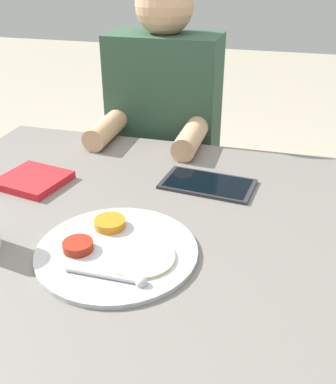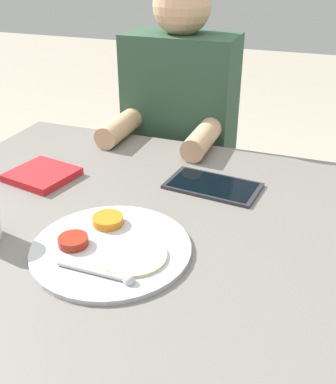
{
  "view_description": "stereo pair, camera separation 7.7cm",
  "coord_description": "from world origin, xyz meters",
  "views": [
    {
      "loc": [
        0.35,
        -0.76,
        1.29
      ],
      "look_at": [
        0.12,
        0.08,
        0.81
      ],
      "focal_mm": 42.0,
      "sensor_mm": 36.0,
      "label": 1
    },
    {
      "loc": [
        0.42,
        -0.74,
        1.29
      ],
      "look_at": [
        0.12,
        0.08,
        0.81
      ],
      "focal_mm": 42.0,
      "sensor_mm": 36.0,
      "label": 2
    }
  ],
  "objects": [
    {
      "name": "thali_tray",
      "position": [
        0.06,
        -0.08,
        0.76
      ],
      "size": [
        0.32,
        0.32,
        0.03
      ],
      "color": "#B7BABF",
      "rests_on": "dining_table"
    },
    {
      "name": "red_notebook",
      "position": [
        -0.26,
        0.14,
        0.76
      ],
      "size": [
        0.18,
        0.18,
        0.02
      ],
      "color": "silver",
      "rests_on": "dining_table"
    },
    {
      "name": "dining_table",
      "position": [
        0.0,
        0.0,
        0.38
      ],
      "size": [
        1.06,
        1.04,
        0.75
      ],
      "color": "slate",
      "rests_on": "ground_plane"
    },
    {
      "name": "person_diner",
      "position": [
        -0.06,
        0.67,
        0.58
      ],
      "size": [
        0.36,
        0.41,
        1.23
      ],
      "color": "black",
      "rests_on": "ground_plane"
    },
    {
      "name": "tablet_device",
      "position": [
        0.18,
        0.25,
        0.76
      ],
      "size": [
        0.25,
        0.15,
        0.01
      ],
      "color": "#28282D",
      "rests_on": "dining_table"
    }
  ]
}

